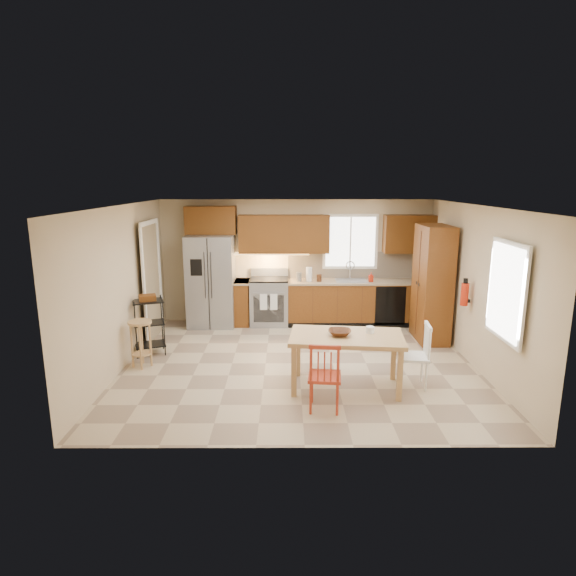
{
  "coord_description": "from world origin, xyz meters",
  "views": [
    {
      "loc": [
        -0.2,
        -7.26,
        2.86
      ],
      "look_at": [
        -0.18,
        0.4,
        1.15
      ],
      "focal_mm": 30.0,
      "sensor_mm": 36.0,
      "label": 1
    }
  ],
  "objects_px": {
    "range_stove": "(269,302)",
    "soap_bottle": "(371,277)",
    "bar_stool": "(141,344)",
    "dining_table": "(346,362)",
    "refrigerator": "(211,281)",
    "chair_white": "(413,355)",
    "chair_red": "(325,375)",
    "table_jar": "(370,331)",
    "table_bowl": "(340,336)",
    "utility_cart": "(149,326)",
    "fire_extinguisher": "(465,294)",
    "pantry": "(432,284)"
  },
  "relations": [
    {
      "from": "bar_stool",
      "to": "soap_bottle",
      "type": "bearing_deg",
      "value": 53.74
    },
    {
      "from": "refrigerator",
      "to": "utility_cart",
      "type": "relative_size",
      "value": 1.88
    },
    {
      "from": "utility_cart",
      "to": "table_bowl",
      "type": "bearing_deg",
      "value": -43.89
    },
    {
      "from": "refrigerator",
      "to": "chair_red",
      "type": "distance_m",
      "value": 4.22
    },
    {
      "from": "dining_table",
      "to": "table_bowl",
      "type": "height_order",
      "value": "table_bowl"
    },
    {
      "from": "soap_bottle",
      "to": "bar_stool",
      "type": "xyz_separation_m",
      "value": [
        -3.95,
        -2.23,
        -0.62
      ]
    },
    {
      "from": "soap_bottle",
      "to": "chair_white",
      "type": "relative_size",
      "value": 0.21
    },
    {
      "from": "table_bowl",
      "to": "utility_cart",
      "type": "height_order",
      "value": "utility_cart"
    },
    {
      "from": "table_bowl",
      "to": "utility_cart",
      "type": "xyz_separation_m",
      "value": [
        -3.03,
        1.38,
        -0.29
      ]
    },
    {
      "from": "table_bowl",
      "to": "bar_stool",
      "type": "distance_m",
      "value": 3.13
    },
    {
      "from": "refrigerator",
      "to": "range_stove",
      "type": "relative_size",
      "value": 1.98
    },
    {
      "from": "table_bowl",
      "to": "table_jar",
      "type": "xyz_separation_m",
      "value": [
        0.44,
        0.1,
        0.03
      ]
    },
    {
      "from": "range_stove",
      "to": "fire_extinguisher",
      "type": "bearing_deg",
      "value": -32.62
    },
    {
      "from": "chair_white",
      "to": "dining_table",
      "type": "bearing_deg",
      "value": 98.88
    },
    {
      "from": "range_stove",
      "to": "bar_stool",
      "type": "xyz_separation_m",
      "value": [
        -1.92,
        -2.31,
        -0.09
      ]
    },
    {
      "from": "table_bowl",
      "to": "soap_bottle",
      "type": "bearing_deg",
      "value": 72.61
    },
    {
      "from": "range_stove",
      "to": "soap_bottle",
      "type": "xyz_separation_m",
      "value": [
        2.03,
        -0.08,
        0.54
      ]
    },
    {
      "from": "fire_extinguisher",
      "to": "utility_cart",
      "type": "bearing_deg",
      "value": 176.59
    },
    {
      "from": "range_stove",
      "to": "chair_red",
      "type": "bearing_deg",
      "value": -77.52
    },
    {
      "from": "pantry",
      "to": "chair_red",
      "type": "distance_m",
      "value": 3.56
    },
    {
      "from": "chair_white",
      "to": "refrigerator",
      "type": "bearing_deg",
      "value": 53.47
    },
    {
      "from": "chair_red",
      "to": "chair_white",
      "type": "relative_size",
      "value": 1.0
    },
    {
      "from": "fire_extinguisher",
      "to": "dining_table",
      "type": "bearing_deg",
      "value": -151.82
    },
    {
      "from": "range_stove",
      "to": "chair_red",
      "type": "xyz_separation_m",
      "value": [
        0.83,
        -3.76,
        -0.0
      ]
    },
    {
      "from": "soap_bottle",
      "to": "utility_cart",
      "type": "relative_size",
      "value": 0.2
    },
    {
      "from": "chair_white",
      "to": "soap_bottle",
      "type": "bearing_deg",
      "value": 7.82
    },
    {
      "from": "pantry",
      "to": "utility_cart",
      "type": "distance_m",
      "value": 5.02
    },
    {
      "from": "pantry",
      "to": "refrigerator",
      "type": "bearing_deg",
      "value": 167.38
    },
    {
      "from": "pantry",
      "to": "table_jar",
      "type": "xyz_separation_m",
      "value": [
        -1.46,
        -2.02,
        -0.25
      ]
    },
    {
      "from": "range_stove",
      "to": "bar_stool",
      "type": "height_order",
      "value": "range_stove"
    },
    {
      "from": "chair_red",
      "to": "utility_cart",
      "type": "distance_m",
      "value": 3.44
    },
    {
      "from": "refrigerator",
      "to": "chair_white",
      "type": "distance_m",
      "value": 4.47
    },
    {
      "from": "soap_bottle",
      "to": "chair_red",
      "type": "bearing_deg",
      "value": -108.09
    },
    {
      "from": "soap_bottle",
      "to": "table_bowl",
      "type": "xyz_separation_m",
      "value": [
        -0.95,
        -3.02,
        -0.23
      ]
    },
    {
      "from": "utility_cart",
      "to": "refrigerator",
      "type": "bearing_deg",
      "value": 44.91
    },
    {
      "from": "utility_cart",
      "to": "soap_bottle",
      "type": "bearing_deg",
      "value": 2.96
    },
    {
      "from": "fire_extinguisher",
      "to": "table_bowl",
      "type": "distance_m",
      "value": 2.38
    },
    {
      "from": "dining_table",
      "to": "range_stove",
      "type": "bearing_deg",
      "value": 116.69
    },
    {
      "from": "range_stove",
      "to": "chair_red",
      "type": "relative_size",
      "value": 1.0
    },
    {
      "from": "fire_extinguisher",
      "to": "chair_red",
      "type": "height_order",
      "value": "fire_extinguisher"
    },
    {
      "from": "chair_red",
      "to": "bar_stool",
      "type": "distance_m",
      "value": 3.11
    },
    {
      "from": "chair_white",
      "to": "table_jar",
      "type": "relative_size",
      "value": 6.89
    },
    {
      "from": "pantry",
      "to": "bar_stool",
      "type": "distance_m",
      "value": 5.12
    },
    {
      "from": "chair_white",
      "to": "bar_stool",
      "type": "height_order",
      "value": "chair_white"
    },
    {
      "from": "soap_bottle",
      "to": "dining_table",
      "type": "distance_m",
      "value": 3.2
    },
    {
      "from": "dining_table",
      "to": "bar_stool",
      "type": "height_order",
      "value": "dining_table"
    },
    {
      "from": "chair_red",
      "to": "table_jar",
      "type": "bearing_deg",
      "value": 53.12
    },
    {
      "from": "dining_table",
      "to": "refrigerator",
      "type": "bearing_deg",
      "value": 133.3
    },
    {
      "from": "fire_extinguisher",
      "to": "bar_stool",
      "type": "xyz_separation_m",
      "value": [
        -5.1,
        -0.28,
        -0.73
      ]
    },
    {
      "from": "range_stove",
      "to": "fire_extinguisher",
      "type": "xyz_separation_m",
      "value": [
        3.18,
        -2.04,
        0.64
      ]
    }
  ]
}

